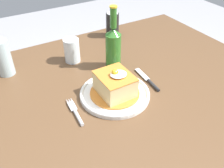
% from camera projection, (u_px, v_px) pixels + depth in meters
% --- Properties ---
extents(dining_table, '(1.33, 0.95, 0.76)m').
position_uv_depth(dining_table, '(111.00, 105.00, 1.03)').
color(dining_table, brown).
rests_on(dining_table, ground_plane).
extents(main_plate, '(0.26, 0.26, 0.02)m').
position_uv_depth(main_plate, '(115.00, 94.00, 0.91)').
color(main_plate, white).
rests_on(main_plate, dining_table).
extents(sandwich_meal, '(0.18, 0.18, 0.10)m').
position_uv_depth(sandwich_meal, '(115.00, 85.00, 0.89)').
color(sandwich_meal, orange).
rests_on(sandwich_meal, main_plate).
extents(fork, '(0.03, 0.14, 0.01)m').
position_uv_depth(fork, '(76.00, 114.00, 0.83)').
color(fork, silver).
rests_on(fork, dining_table).
extents(knife, '(0.03, 0.17, 0.01)m').
position_uv_depth(knife, '(150.00, 82.00, 0.97)').
color(knife, '#262628').
rests_on(knife, dining_table).
extents(soda_can, '(0.07, 0.07, 0.12)m').
position_uv_depth(soda_can, '(112.00, 25.00, 1.28)').
color(soda_can, black).
rests_on(soda_can, dining_table).
extents(beer_bottle_green, '(0.06, 0.06, 0.27)m').
position_uv_depth(beer_bottle_green, '(113.00, 46.00, 1.01)').
color(beer_bottle_green, '#2D6B23').
rests_on(beer_bottle_green, dining_table).
extents(beer_bottle_clear, '(0.06, 0.06, 0.27)m').
position_uv_depth(beer_bottle_clear, '(2.00, 53.00, 0.97)').
color(beer_bottle_clear, '#ADC6CC').
rests_on(beer_bottle_clear, dining_table).
extents(drinking_glass, '(0.07, 0.07, 0.10)m').
position_uv_depth(drinking_glass, '(72.00, 52.00, 1.08)').
color(drinking_glass, '#3F2314').
rests_on(drinking_glass, dining_table).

